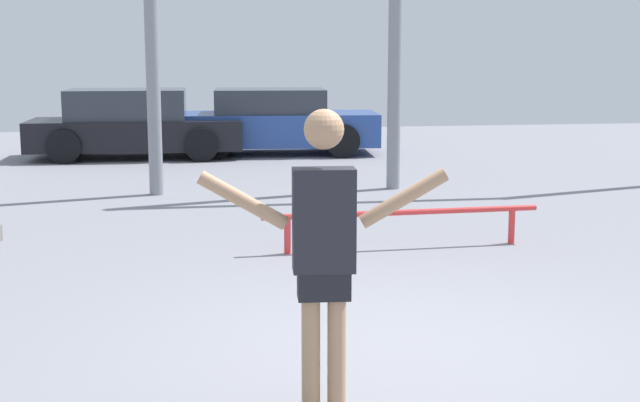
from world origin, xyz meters
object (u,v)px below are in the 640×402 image
skateboarder (324,241)px  grind_rail (403,217)px  parked_car_black (133,125)px  parked_car_blue (276,122)px

skateboarder → grind_rail: skateboarder is taller
grind_rail → parked_car_black: bearing=109.7°
parked_car_black → parked_car_blue: size_ratio=1.00×
grind_rail → parked_car_black: size_ratio=0.73×
parked_car_blue → parked_car_black: bearing=-170.8°
grind_rail → parked_car_blue: 8.97m
grind_rail → skateboarder: bearing=-110.7°
skateboarder → grind_rail: size_ratio=0.58×
skateboarder → parked_car_blue: 13.09m
grind_rail → parked_car_blue: parked_car_blue is taller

